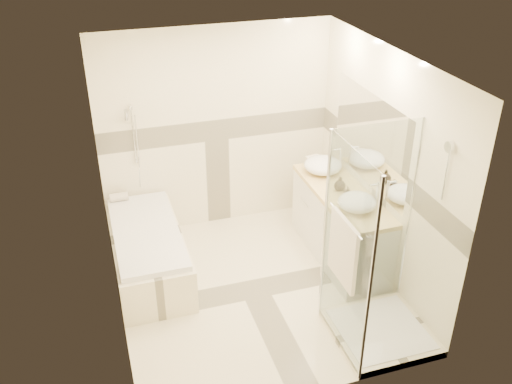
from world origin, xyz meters
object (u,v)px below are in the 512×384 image
object	(u,v)px
vessel_sink_far	(357,202)
amenity_bottle_b	(340,184)
bathtub	(148,249)
shower_enclosure	(370,292)
vanity	(340,225)
amenity_bottle_a	(347,193)
vessel_sink_near	(323,165)

from	to	relation	value
vessel_sink_far	amenity_bottle_b	distance (m)	0.42
bathtub	shower_enclosure	size ratio (longest dim) A/B	0.83
vanity	amenity_bottle_a	xyz separation A→B (m)	(-0.02, -0.14, 0.49)
shower_enclosure	vessel_sink_far	world-z (taller)	shower_enclosure
shower_enclosure	amenity_bottle_a	world-z (taller)	shower_enclosure
vanity	vessel_sink_far	xyz separation A→B (m)	(-0.02, -0.37, 0.51)
shower_enclosure	vessel_sink_near	world-z (taller)	shower_enclosure
bathtub	shower_enclosure	distance (m)	2.47
amenity_bottle_a	amenity_bottle_b	world-z (taller)	amenity_bottle_b
vessel_sink_near	amenity_bottle_a	distance (m)	0.66
vanity	shower_enclosure	bearing A→B (deg)	-102.97
vessel_sink_near	vessel_sink_far	size ratio (longest dim) A/B	1.09
vanity	vessel_sink_far	world-z (taller)	vessel_sink_far
bathtub	shower_enclosure	world-z (taller)	shower_enclosure
vessel_sink_near	vessel_sink_far	distance (m)	0.90
vessel_sink_far	amenity_bottle_b	size ratio (longest dim) A/B	2.44
vessel_sink_far	amenity_bottle_a	size ratio (longest dim) A/B	2.88
shower_enclosure	amenity_bottle_b	xyz separation A→B (m)	(0.27, 1.32, 0.43)
vessel_sink_near	vanity	bearing A→B (deg)	-87.82
shower_enclosure	vessel_sink_near	bearing A→B (deg)	81.36
vessel_sink_near	amenity_bottle_a	bearing A→B (deg)	-90.00
bathtub	vanity	xyz separation A→B (m)	(2.15, -0.35, 0.12)
vessel_sink_near	amenity_bottle_b	distance (m)	0.47
amenity_bottle_b	shower_enclosure	bearing A→B (deg)	-101.66
vanity	vessel_sink_far	size ratio (longest dim) A/B	3.99
vessel_sink_near	vessel_sink_far	xyz separation A→B (m)	(0.00, -0.90, -0.01)
vanity	shower_enclosure	world-z (taller)	shower_enclosure
bathtub	amenity_bottle_b	bearing A→B (deg)	-7.98
vessel_sink_far	amenity_bottle_a	xyz separation A→B (m)	(0.00, 0.24, -0.01)
amenity_bottle_a	amenity_bottle_b	xyz separation A→B (m)	(0.00, 0.19, 0.01)
amenity_bottle_a	vessel_sink_near	bearing A→B (deg)	90.00
bathtub	vessel_sink_near	size ratio (longest dim) A/B	3.83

